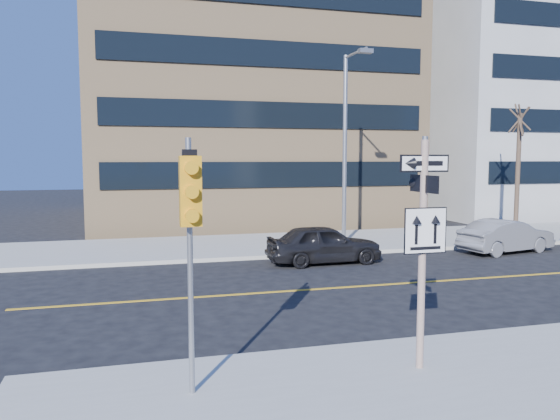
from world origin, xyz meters
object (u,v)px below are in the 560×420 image
object	(u,v)px
parked_car_b	(506,236)
parked_car_a	(324,244)
traffic_signal	(191,212)
sign_pole	(423,240)
streetlight_a	(347,136)
street_tree_west	(520,122)

from	to	relation	value
parked_car_b	parked_car_a	bearing A→B (deg)	79.73
traffic_signal	parked_car_a	size ratio (longest dim) A/B	0.95
sign_pole	parked_car_a	distance (m)	10.55
streetlight_a	parked_car_b	bearing A→B (deg)	-26.40
sign_pole	street_tree_west	size ratio (longest dim) A/B	0.64
traffic_signal	street_tree_west	size ratio (longest dim) A/B	0.63
traffic_signal	parked_car_b	xyz separation A→B (m)	(13.81, 10.53, -2.35)
sign_pole	traffic_signal	world-z (taller)	sign_pole
parked_car_b	sign_pole	bearing A→B (deg)	125.26
parked_car_b	street_tree_west	xyz separation A→B (m)	(3.19, 3.43, 4.84)
sign_pole	street_tree_west	xyz separation A→B (m)	(13.00, 13.81, 3.09)
traffic_signal	parked_car_a	bearing A→B (deg)	60.41
parked_car_b	street_tree_west	world-z (taller)	street_tree_west
parked_car_a	street_tree_west	xyz separation A→B (m)	(11.10, 3.58, 4.81)
sign_pole	street_tree_west	world-z (taller)	street_tree_west
sign_pole	streetlight_a	xyz separation A→B (m)	(4.00, 13.27, 2.32)
parked_car_b	street_tree_west	bearing A→B (deg)	-54.33
parked_car_a	streetlight_a	world-z (taller)	streetlight_a
sign_pole	parked_car_b	world-z (taller)	sign_pole
sign_pole	parked_car_a	bearing A→B (deg)	79.51
street_tree_west	parked_car_b	bearing A→B (deg)	-132.96
traffic_signal	street_tree_west	bearing A→B (deg)	39.39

